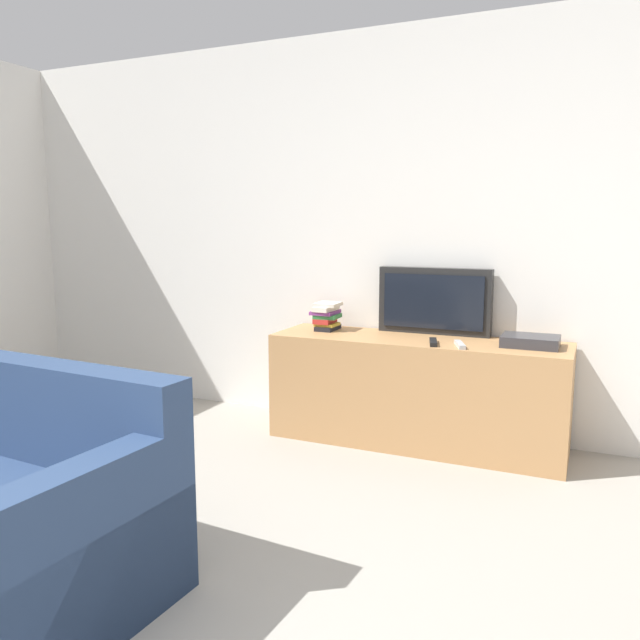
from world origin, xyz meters
The scene contains 7 objects.
wall_back centered at (0.00, 3.03, 1.30)m, with size 9.00×0.06×2.60m.
tv_stand centered at (0.29, 2.72, 0.33)m, with size 1.80×0.52×0.67m.
television centered at (0.34, 2.94, 0.88)m, with size 0.72×0.09×0.42m.
book_stack centered at (-0.34, 2.78, 0.76)m, with size 0.17×0.21×0.18m.
remote_on_stand centered at (0.42, 2.59, 0.68)m, with size 0.09×0.20×0.02m.
remote_secondary centered at (0.58, 2.57, 0.68)m, with size 0.10×0.19×0.02m.
set_top_box centered at (0.95, 2.75, 0.70)m, with size 0.32×0.24×0.06m.
Camera 1 is at (1.27, -0.96, 1.37)m, focal length 35.00 mm.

